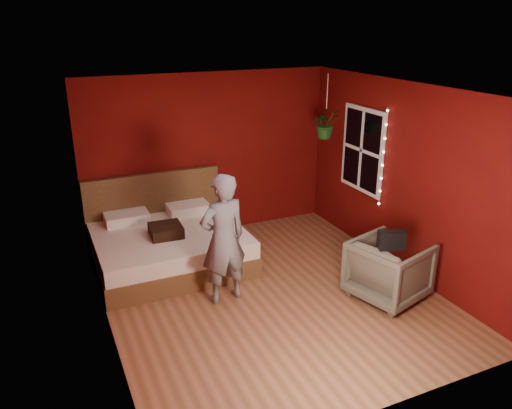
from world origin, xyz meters
name	(u,v)px	position (x,y,z in m)	size (l,w,h in m)	color
floor	(269,294)	(0.00, 0.00, 0.00)	(4.50, 4.50, 0.00)	#92583A
room_walls	(271,170)	(0.00, 0.00, 1.68)	(4.04, 4.54, 2.62)	#650E0A
window	(362,150)	(1.97, 0.90, 1.50)	(0.05, 0.97, 1.27)	white
fairy_lights	(383,159)	(1.94, 0.37, 1.50)	(0.04, 0.04, 1.45)	silver
bed	(168,244)	(-0.95, 1.41, 0.30)	(2.09, 1.77, 1.15)	brown
person	(223,239)	(-0.57, 0.13, 0.83)	(0.61, 0.40, 1.67)	slate
armchair	(389,270)	(1.33, -0.68, 0.39)	(0.83, 0.86, 0.78)	#615C4D
handbag	(391,240)	(1.20, -0.83, 0.89)	(0.31, 0.16, 0.22)	black
throw_pillow	(166,231)	(-1.02, 1.21, 0.60)	(0.43, 0.43, 0.15)	black
hanging_plant	(326,124)	(1.54, 1.28, 1.86)	(0.43, 0.39, 0.96)	silver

